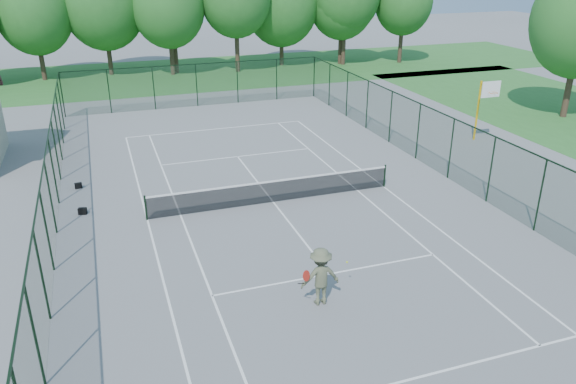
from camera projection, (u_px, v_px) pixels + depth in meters
name	position (u px, v px, depth m)	size (l,w,h in m)	color
ground	(273.00, 202.00, 24.90)	(140.00, 140.00, 0.00)	gray
grass_far	(173.00, 74.00, 50.98)	(80.00, 16.00, 0.01)	#357932
court_lines	(273.00, 202.00, 24.90)	(11.05, 23.85, 0.01)	white
tennis_net	(273.00, 190.00, 24.67)	(11.08, 0.08, 1.10)	black
fence_enclosure	(273.00, 169.00, 24.29)	(18.05, 36.05, 3.02)	#1A3A24
tree_line_far	(168.00, 5.00, 48.62)	(39.40, 6.40, 9.70)	#473326
basketball_goal	(485.00, 99.00, 31.80)	(1.20, 1.43, 3.65)	#E3AC0D
sports_bag_a	(83.00, 211.00, 23.71)	(0.34, 0.21, 0.27)	black
sports_bag_b	(78.00, 186.00, 26.33)	(0.33, 0.20, 0.26)	black
tennis_player	(320.00, 276.00, 17.39)	(2.00, 0.88, 1.92)	#585D43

